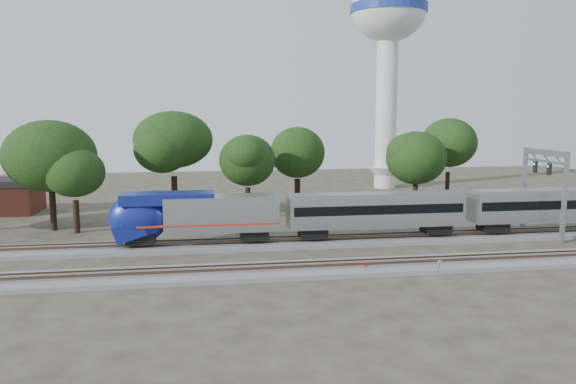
% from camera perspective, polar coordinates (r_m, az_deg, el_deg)
% --- Properties ---
extents(ground, '(160.00, 160.00, 0.00)m').
position_cam_1_polar(ground, '(50.77, -0.56, -6.96)').
color(ground, '#383328').
rests_on(ground, ground).
extents(track_far, '(160.00, 5.00, 0.73)m').
position_cam_1_polar(track_far, '(56.49, -1.45, -5.20)').
color(track_far, slate).
rests_on(track_far, ground).
extents(track_near, '(160.00, 5.00, 0.73)m').
position_cam_1_polar(track_near, '(46.91, 0.16, -7.96)').
color(track_near, slate).
rests_on(track_near, ground).
extents(train, '(94.27, 3.25, 4.80)m').
position_cam_1_polar(train, '(66.84, 25.22, -1.18)').
color(train, '#A9ACB0').
rests_on(train, ground).
extents(switch_stand_red, '(0.34, 0.11, 1.07)m').
position_cam_1_polar(switch_stand_red, '(46.62, 7.92, -7.54)').
color(switch_stand_red, '#512D19').
rests_on(switch_stand_red, ground).
extents(switch_stand_white, '(0.34, 0.17, 1.13)m').
position_cam_1_polar(switch_stand_white, '(48.36, 15.16, -7.13)').
color(switch_stand_white, '#512D19').
rests_on(switch_stand_white, ground).
extents(switch_lever, '(0.53, 0.34, 0.30)m').
position_cam_1_polar(switch_lever, '(46.55, 7.27, -8.23)').
color(switch_lever, '#512D19').
rests_on(switch_lever, ground).
extents(water_tower, '(13.05, 13.05, 36.12)m').
position_cam_1_polar(water_tower, '(101.04, 10.14, 15.66)').
color(water_tower, silver).
rests_on(water_tower, ground).
extents(signal_gantry, '(0.64, 7.63, 9.28)m').
position_cam_1_polar(signal_gantry, '(65.79, 24.58, 1.75)').
color(signal_gantry, gray).
rests_on(signal_gantry, ground).
extents(brick_building, '(9.83, 7.24, 4.52)m').
position_cam_1_polar(brick_building, '(83.14, -27.09, -0.35)').
color(brick_building, brown).
rests_on(brick_building, ground).
extents(tree_1, '(8.53, 8.53, 12.03)m').
position_cam_1_polar(tree_1, '(67.74, -23.03, 3.37)').
color(tree_1, black).
rests_on(tree_1, ground).
extents(tree_2, '(6.84, 6.84, 9.64)m').
position_cam_1_polar(tree_2, '(65.42, -20.90, 1.86)').
color(tree_2, black).
rests_on(tree_2, ground).
extents(tree_3, '(10.02, 10.02, 14.12)m').
position_cam_1_polar(tree_3, '(70.92, -11.60, 5.21)').
color(tree_3, black).
rests_on(tree_3, ground).
extents(tree_4, '(7.45, 7.45, 10.51)m').
position_cam_1_polar(tree_4, '(69.35, -4.15, 3.20)').
color(tree_4, black).
rests_on(tree_4, ground).
extents(tree_5, '(7.95, 7.95, 11.20)m').
position_cam_1_polar(tree_5, '(76.16, 0.97, 4.02)').
color(tree_5, black).
rests_on(tree_5, ground).
extents(tree_6, '(7.58, 7.58, 10.69)m').
position_cam_1_polar(tree_6, '(73.35, 12.89, 3.38)').
color(tree_6, black).
rests_on(tree_6, ground).
extents(tree_7, '(9.14, 9.14, 12.89)m').
position_cam_1_polar(tree_7, '(82.09, 16.03, 4.82)').
color(tree_7, black).
rests_on(tree_7, ground).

